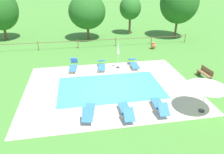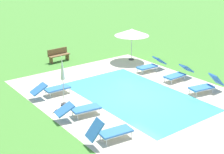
{
  "view_description": "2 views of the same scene",
  "coord_description": "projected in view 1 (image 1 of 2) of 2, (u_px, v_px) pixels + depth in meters",
  "views": [
    {
      "loc": [
        -2.19,
        -13.37,
        7.52
      ],
      "look_at": [
        0.21,
        0.5,
        0.6
      ],
      "focal_mm": 33.64,
      "sensor_mm": 36.0,
      "label": 1
    },
    {
      "loc": [
        -11.54,
        10.28,
        6.67
      ],
      "look_at": [
        1.25,
        0.58,
        0.81
      ],
      "focal_mm": 52.85,
      "sensor_mm": 36.0,
      "label": 2
    }
  ],
  "objects": [
    {
      "name": "swimming_pool_water",
      "position": [
        110.0,
        87.0,
        15.47
      ],
      "size": [
        7.58,
        4.45,
        0.01
      ],
      "primitive_type": "cube",
      "color": "#42CCD6",
      "rests_on": "ground"
    },
    {
      "name": "ground_plane",
      "position": [
        110.0,
        87.0,
        15.47
      ],
      "size": [
        160.0,
        160.0,
        0.0
      ],
      "primitive_type": "plane",
      "color": "#478433"
    },
    {
      "name": "perimeter_fence",
      "position": [
        97.0,
        41.0,
        23.65
      ],
      "size": [
        21.49,
        0.08,
        1.05
      ],
      "color": "brown",
      "rests_on": "ground"
    },
    {
      "name": "tree_far_west",
      "position": [
        179.0,
        2.0,
        25.71
      ],
      "size": [
        4.68,
        4.68,
        6.99
      ],
      "color": "brown",
      "rests_on": "ground"
    },
    {
      "name": "sun_lounger_north_far",
      "position": [
        134.0,
        64.0,
        18.66
      ],
      "size": [
        0.66,
        2.08,
        0.73
      ],
      "color": "#3370BC",
      "rests_on": "ground"
    },
    {
      "name": "patio_umbrella_open_foreground",
      "position": [
        208.0,
        84.0,
        11.94
      ],
      "size": [
        2.33,
        2.33,
        2.18
      ],
      "color": "#383838",
      "rests_on": "ground"
    },
    {
      "name": "sun_lounger_south_mid",
      "position": [
        159.0,
        105.0,
        12.71
      ],
      "size": [
        0.69,
        2.03,
        0.82
      ],
      "color": "#3370BC",
      "rests_on": "ground"
    },
    {
      "name": "tree_east_mid",
      "position": [
        130.0,
        8.0,
        27.7
      ],
      "size": [
        2.84,
        2.84,
        5.05
      ],
      "color": "brown",
      "rests_on": "ground"
    },
    {
      "name": "wooden_bench_lawn_side",
      "position": [
        205.0,
        73.0,
        16.65
      ],
      "size": [
        0.53,
        1.52,
        0.87
      ],
      "color": "brown",
      "rests_on": "ground"
    },
    {
      "name": "tree_centre",
      "position": [
        0.0,
        9.0,
        25.09
      ],
      "size": [
        4.18,
        4.18,
        6.18
      ],
      "color": "brown",
      "rests_on": "ground"
    },
    {
      "name": "sun_lounger_north_mid",
      "position": [
        126.0,
        110.0,
        12.26
      ],
      "size": [
        0.63,
        2.02,
        0.82
      ],
      "color": "#3370BC",
      "rests_on": "ground"
    },
    {
      "name": "pool_deck_paving",
      "position": [
        110.0,
        87.0,
        15.47
      ],
      "size": [
        12.29,
        9.16,
        0.01
      ],
      "primitive_type": "cube",
      "color": "beige",
      "rests_on": "ground"
    },
    {
      "name": "tree_west_mid",
      "position": [
        87.0,
        12.0,
        25.39
      ],
      "size": [
        4.48,
        4.48,
        5.53
      ],
      "color": "brown",
      "rests_on": "ground"
    },
    {
      "name": "sun_lounger_south_near_corner",
      "position": [
        73.0,
        66.0,
        18.1
      ],
      "size": [
        0.83,
        1.91,
        1.0
      ],
      "color": "#3370BC",
      "rests_on": "ground"
    },
    {
      "name": "pool_coping_rim",
      "position": [
        110.0,
        87.0,
        15.47
      ],
      "size": [
        8.06,
        4.93,
        0.01
      ],
      "color": "beige",
      "rests_on": "ground"
    },
    {
      "name": "sun_lounger_north_near_steps",
      "position": [
        102.0,
        65.0,
        18.33
      ],
      "size": [
        0.87,
        2.13,
        0.72
      ],
      "color": "#3370BC",
      "rests_on": "ground"
    },
    {
      "name": "sun_lounger_north_end",
      "position": [
        89.0,
        111.0,
        12.15
      ],
      "size": [
        0.95,
        1.99,
        0.94
      ],
      "color": "#3370BC",
      "rests_on": "ground"
    },
    {
      "name": "patio_umbrella_closed_row_centre",
      "position": [
        118.0,
        51.0,
        18.02
      ],
      "size": [
        0.32,
        0.32,
        2.45
      ],
      "color": "#383838",
      "rests_on": "ground"
    },
    {
      "name": "terracotta_urn_near_fence",
      "position": [
        153.0,
        46.0,
        23.22
      ],
      "size": [
        0.57,
        0.57,
        0.75
      ],
      "color": "#B7663D",
      "rests_on": "ground"
    }
  ]
}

